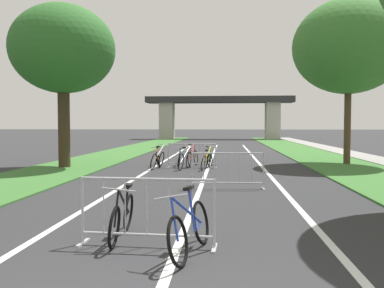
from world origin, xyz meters
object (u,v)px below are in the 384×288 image
object	(u,v)px
bicycle_blue_5	(190,228)
bicycle_teal_7	(210,159)
tree_right_maple_mid	(349,47)
crowd_barrier_nearest	(147,213)
bicycle_yellow_2	(206,161)
bicycle_orange_3	(158,159)
crowd_barrier_second	(228,171)
bicycle_white_4	(158,159)
bicycle_black_1	(122,217)
bicycle_red_8	(193,157)
bicycle_silver_6	(185,160)
bicycle_green_0	(179,158)
tree_left_oak_near	(63,50)
crowd_barrier_third	(192,156)

from	to	relation	value
bicycle_blue_5	bicycle_teal_7	size ratio (longest dim) A/B	1.05
tree_right_maple_mid	bicycle_blue_5	world-z (taller)	tree_right_maple_mid
crowd_barrier_nearest	bicycle_blue_5	bearing A→B (deg)	-26.00
bicycle_yellow_2	bicycle_orange_3	xyz separation A→B (m)	(-2.17, 0.96, -0.01)
crowd_barrier_second	crowd_barrier_nearest	bearing A→B (deg)	-102.46
bicycle_white_4	bicycle_black_1	bearing A→B (deg)	-75.48
bicycle_red_8	bicycle_yellow_2	bearing A→B (deg)	-51.23
crowd_barrier_nearest	bicycle_black_1	bearing A→B (deg)	141.54
tree_right_maple_mid	bicycle_yellow_2	bearing A→B (deg)	-158.30
bicycle_red_8	crowd_barrier_second	bearing A→B (deg)	-66.87
bicycle_orange_3	bicycle_silver_6	bearing A→B (deg)	-49.34
bicycle_green_0	bicycle_white_4	size ratio (longest dim) A/B	0.96
bicycle_white_4	bicycle_yellow_2	bearing A→B (deg)	4.90
tree_left_oak_near	crowd_barrier_third	xyz separation A→B (m)	(5.38, 0.51, -4.46)
bicycle_red_8	bicycle_white_4	bearing A→B (deg)	-133.51
bicycle_white_4	bicycle_orange_3	bearing A→B (deg)	107.14
tree_left_oak_near	bicycle_silver_6	size ratio (longest dim) A/B	4.04
bicycle_yellow_2	bicycle_blue_5	size ratio (longest dim) A/B	0.94
crowd_barrier_second	bicycle_teal_7	bearing A→B (deg)	96.81
bicycle_yellow_2	bicycle_orange_3	world-z (taller)	bicycle_yellow_2
tree_right_maple_mid	bicycle_yellow_2	world-z (taller)	tree_right_maple_mid
tree_right_maple_mid	bicycle_black_1	size ratio (longest dim) A/B	4.37
bicycle_yellow_2	bicycle_teal_7	xyz separation A→B (m)	(0.11, 1.06, -0.00)
crowd_barrier_second	bicycle_orange_3	distance (m)	6.76
bicycle_orange_3	bicycle_white_4	size ratio (longest dim) A/B	0.96
bicycle_green_0	bicycle_silver_6	size ratio (longest dim) A/B	0.99
tree_left_oak_near	bicycle_silver_6	bearing A→B (deg)	-0.56
bicycle_yellow_2	crowd_barrier_second	bearing A→B (deg)	-70.87
tree_left_oak_near	bicycle_green_0	bearing A→B (deg)	13.00
tree_left_oak_near	tree_right_maple_mid	size ratio (longest dim) A/B	0.91
bicycle_black_1	bicycle_blue_5	distance (m)	1.36
tree_left_oak_near	bicycle_white_4	xyz separation A→B (m)	(3.99, 0.06, -4.59)
bicycle_green_0	bicycle_teal_7	size ratio (longest dim) A/B	1.00
tree_left_oak_near	bicycle_blue_5	distance (m)	13.61
crowd_barrier_third	bicycle_green_0	size ratio (longest dim) A/B	1.27
crowd_barrier_second	bicycle_white_4	xyz separation A→B (m)	(-2.88, 5.22, -0.13)
bicycle_green_0	bicycle_yellow_2	world-z (taller)	bicycle_yellow_2
bicycle_blue_5	crowd_barrier_nearest	bearing A→B (deg)	-13.39
crowd_barrier_second	bicycle_silver_6	bearing A→B (deg)	108.63
bicycle_black_1	bicycle_teal_7	size ratio (longest dim) A/B	1.03
bicycle_orange_3	crowd_barrier_nearest	bearing A→B (deg)	-94.53
tree_right_maple_mid	bicycle_white_4	distance (m)	10.08
crowd_barrier_nearest	bicycle_silver_6	world-z (taller)	crowd_barrier_nearest
crowd_barrier_third	bicycle_black_1	size ratio (longest dim) A/B	1.23
crowd_barrier_nearest	bicycle_silver_6	xyz separation A→B (m)	(-0.47, 10.77, -0.13)
tree_right_maple_mid	crowd_barrier_second	xyz separation A→B (m)	(-5.53, -7.64, -4.87)
crowd_barrier_third	bicycle_green_0	world-z (taller)	crowd_barrier_third
bicycle_black_1	bicycle_silver_6	xyz separation A→B (m)	(0.01, 10.39, 0.02)
bicycle_orange_3	bicycle_teal_7	distance (m)	2.28
bicycle_orange_3	bicycle_teal_7	size ratio (longest dim) A/B	1.01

